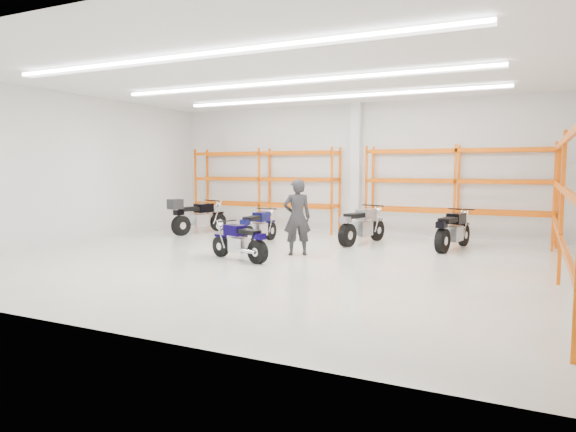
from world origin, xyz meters
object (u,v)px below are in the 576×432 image
at_px(motorcycle_main, 241,243).
at_px(motorcycle_back_c, 361,226).
at_px(motorcycle_back_b, 257,228).
at_px(structural_column, 356,169).
at_px(standing_man, 297,217).
at_px(motorcycle_back_a, 195,217).
at_px(motorcycle_back_d, 452,231).

distance_m(motorcycle_main, motorcycle_back_c, 4.35).
distance_m(motorcycle_back_b, structural_column, 4.42).
distance_m(motorcycle_back_b, standing_man, 2.39).
relative_size(motorcycle_main, motorcycle_back_c, 0.83).
xyz_separation_m(motorcycle_back_c, standing_man, (-0.91, -2.60, 0.46)).
xyz_separation_m(standing_man, structural_column, (-0.03, 4.91, 1.25)).
height_order(standing_man, structural_column, structural_column).
distance_m(motorcycle_back_a, standing_man, 5.55).
relative_size(motorcycle_back_b, motorcycle_back_c, 0.92).
relative_size(motorcycle_back_d, standing_man, 1.13).
distance_m(motorcycle_main, motorcycle_back_b, 2.87).
xyz_separation_m(motorcycle_back_a, motorcycle_back_d, (8.53, 0.24, -0.07)).
bearing_deg(motorcycle_back_c, structural_column, 112.11).
relative_size(motorcycle_back_a, motorcycle_back_b, 1.13).
xyz_separation_m(motorcycle_main, standing_man, (0.90, 1.35, 0.55)).
relative_size(motorcycle_main, motorcycle_back_b, 0.90).
relative_size(motorcycle_back_a, motorcycle_back_d, 1.06).
xyz_separation_m(motorcycle_back_a, structural_column, (4.96, 2.50, 1.65)).
height_order(motorcycle_main, motorcycle_back_a, motorcycle_back_a).
xyz_separation_m(motorcycle_back_b, structural_column, (1.90, 3.58, 1.76)).
distance_m(motorcycle_back_c, structural_column, 3.02).
relative_size(motorcycle_back_c, standing_man, 1.15).
bearing_deg(motorcycle_back_c, motorcycle_back_d, 1.05).
bearing_deg(motorcycle_main, motorcycle_back_d, 42.00).
xyz_separation_m(motorcycle_main, motorcycle_back_c, (1.81, 3.95, 0.09)).
bearing_deg(standing_man, motorcycle_main, 22.55).
bearing_deg(motorcycle_back_d, structural_column, 147.66).
distance_m(motorcycle_main, motorcycle_back_d, 5.98).
distance_m(motorcycle_back_c, motorcycle_back_d, 2.63).
xyz_separation_m(motorcycle_back_c, structural_column, (-0.94, 2.31, 1.71)).
bearing_deg(structural_column, motorcycle_main, -97.96).
relative_size(motorcycle_back_a, structural_column, 0.53).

